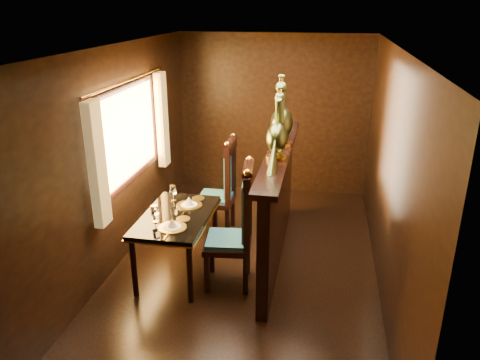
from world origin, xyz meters
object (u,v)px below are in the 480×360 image
(dining_table, at_px, (176,220))
(chair_left, at_px, (240,223))
(chair_right, at_px, (225,184))
(peacock_right, at_px, (282,110))
(peacock_left, at_px, (277,125))

(dining_table, xyz_separation_m, chair_left, (0.74, -0.10, 0.08))
(chair_right, relative_size, peacock_right, 1.58)
(peacock_left, bearing_deg, dining_table, -167.48)
(chair_left, bearing_deg, dining_table, 165.92)
(dining_table, relative_size, chair_right, 0.92)
(dining_table, height_order, chair_left, chair_left)
(chair_right, bearing_deg, dining_table, -106.57)
(peacock_left, xyz_separation_m, peacock_right, (0.00, 0.51, 0.05))
(dining_table, height_order, peacock_right, peacock_right)
(chair_right, bearing_deg, chair_left, -70.58)
(chair_left, relative_size, peacock_left, 1.90)
(peacock_left, bearing_deg, chair_left, -134.60)
(dining_table, relative_size, peacock_left, 1.66)
(chair_left, distance_m, peacock_left, 1.10)
(dining_table, bearing_deg, chair_left, -7.23)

